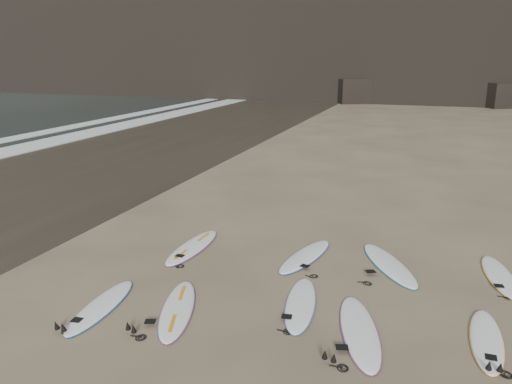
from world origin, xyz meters
TOP-DOWN VIEW (x-y plane):
  - ground at (0.00, 0.00)m, footprint 240.00×240.00m
  - wet_sand at (-13.00, 10.00)m, footprint 12.00×200.00m
  - surfboard_0 at (-3.89, -0.99)m, footprint 0.77×2.39m
  - surfboard_1 at (-2.40, -0.60)m, footprint 1.36×2.53m
  - surfboard_2 at (-0.17, 0.41)m, footprint 0.93×2.43m
  - surfboard_3 at (1.08, -0.24)m, footprint 1.32×2.68m
  - surfboard_4 at (3.23, 0.21)m, footprint 0.57×2.22m
  - surfboard_5 at (-3.57, 2.46)m, footprint 0.66×2.63m
  - surfboard_6 at (-0.66, 2.83)m, footprint 1.12×2.56m
  - surfboard_7 at (1.34, 2.98)m, footprint 1.84×2.65m
  - surfboard_8 at (3.75, 3.15)m, footprint 0.87×2.39m

SIDE VIEW (x-z plane):
  - ground at x=0.00m, z-range 0.00..0.00m
  - wet_sand at x=-13.00m, z-range 0.00..0.01m
  - surfboard_4 at x=3.23m, z-range 0.00..0.08m
  - surfboard_8 at x=3.75m, z-range 0.00..0.08m
  - surfboard_0 at x=-3.89m, z-range 0.00..0.08m
  - surfboard_2 at x=-0.17m, z-range 0.00..0.09m
  - surfboard_1 at x=-2.40m, z-range 0.00..0.09m
  - surfboard_6 at x=-0.66m, z-range 0.00..0.09m
  - surfboard_3 at x=1.08m, z-range 0.00..0.09m
  - surfboard_5 at x=-3.57m, z-range 0.00..0.09m
  - surfboard_7 at x=1.34m, z-range 0.00..0.10m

